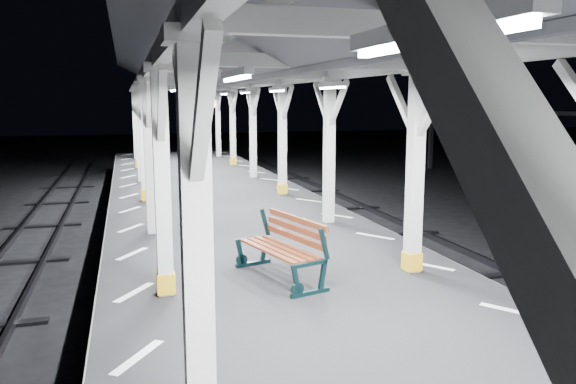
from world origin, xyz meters
name	(u,v)px	position (x,y,z in m)	size (l,w,h in m)	color
platform	(343,370)	(0.00, 0.00, 0.50)	(6.00, 50.00, 1.00)	black
hazard_stripes_left	(138,357)	(-2.45, 0.00, 1.00)	(1.00, 48.00, 0.01)	silver
hazard_stripes_right	(514,311)	(2.45, 0.00, 1.00)	(1.00, 48.00, 0.01)	silver
canopy	(350,33)	(0.00, -0.02, 4.56)	(5.40, 49.00, 4.65)	silver
bench_mid	(285,246)	(-0.12, 2.25, 1.53)	(1.13, 1.93, 0.99)	black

